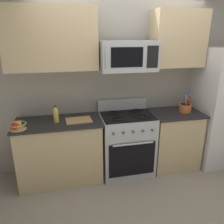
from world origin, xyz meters
TOP-DOWN VIEW (x-y plane):
  - ground_plane at (0.00, 0.00)m, footprint 16.00×16.00m
  - wall_back at (0.00, 1.04)m, footprint 8.00×0.10m
  - counter_left at (-0.97, 0.68)m, footprint 1.17×0.59m
  - range_oven at (-0.00, 0.68)m, footprint 0.76×0.63m
  - counter_right at (0.77, 0.68)m, footprint 0.77×0.59m
  - refrigerator at (1.56, 0.66)m, footprint 0.77×0.70m
  - microwave at (-0.00, 0.70)m, footprint 0.76×0.44m
  - upper_cabinets_left at (-0.98, 0.82)m, footprint 1.16×0.34m
  - upper_cabinets_right at (0.78, 0.82)m, footprint 0.76×0.34m
  - utensil_crock at (0.92, 0.66)m, footprint 0.18×0.18m
  - fruit_basket at (-1.46, 0.51)m, footprint 0.22×0.22m
  - apple_loose at (-1.48, 0.49)m, footprint 0.07×0.07m
  - cutting_board at (-0.70, 0.64)m, footprint 0.36×0.27m
  - bottle_hot_sauce at (1.05, 0.79)m, footprint 0.06×0.06m
  - bottle_oil at (-0.99, 0.67)m, footprint 0.07×0.07m

SIDE VIEW (x-z plane):
  - ground_plane at x=0.00m, z-range 0.00..0.00m
  - counter_left at x=-0.97m, z-range 0.00..0.91m
  - counter_right at x=0.77m, z-range 0.00..0.91m
  - range_oven at x=0.00m, z-range -0.07..1.02m
  - cutting_board at x=-0.70m, z-range 0.91..0.93m
  - refrigerator at x=1.56m, z-range 0.00..1.86m
  - apple_loose at x=-1.48m, z-range 0.91..0.98m
  - fruit_basket at x=-1.46m, z-range 0.90..1.01m
  - utensil_crock at x=0.92m, z-range 0.82..1.14m
  - bottle_hot_sauce at x=1.05m, z-range 0.90..1.10m
  - bottle_oil at x=-0.99m, z-range 0.90..1.13m
  - wall_back at x=0.00m, z-range 0.00..2.60m
  - microwave at x=0.00m, z-range 1.56..1.95m
  - upper_cabinets_left at x=-0.98m, z-range 1.58..2.36m
  - upper_cabinets_right at x=0.78m, z-range 1.58..2.36m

